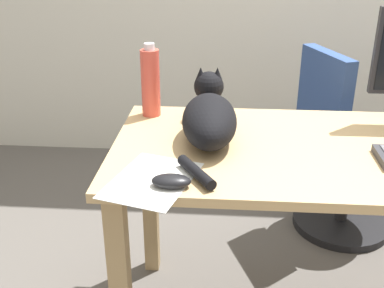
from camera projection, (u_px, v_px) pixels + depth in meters
The scene contains 6 objects.
desk at pixel (363, 176), 1.58m from camera, with size 1.66×0.70×0.75m.
office_chair at pixel (341, 157), 2.29m from camera, with size 0.51×0.48×0.92m.
cat at pixel (209, 116), 1.58m from camera, with size 0.20×0.61×0.20m.
computer_mouse at pixel (171, 181), 1.30m from camera, with size 0.11×0.06×0.04m, color black.
paper_sheet at pixel (152, 180), 1.35m from camera, with size 0.21×0.30×0.00m, color white.
spray_bottle at pixel (151, 82), 1.77m from camera, with size 0.07×0.07×0.28m.
Camera 1 is at (-0.46, -1.43, 1.40)m, focal length 44.41 mm.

